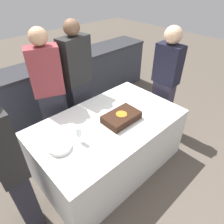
{
  "coord_description": "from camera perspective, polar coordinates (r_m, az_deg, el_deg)",
  "views": [
    {
      "loc": [
        -1.2,
        -1.35,
        2.16
      ],
      "look_at": [
        0.06,
        0.0,
        0.83
      ],
      "focal_mm": 32.0,
      "sensor_mm": 36.0,
      "label": 1
    }
  ],
  "objects": [
    {
      "name": "ground_plane",
      "position": [
        2.82,
        -0.9,
        -14.3
      ],
      "size": [
        14.0,
        14.0,
        0.0
      ],
      "primitive_type": "plane",
      "color": "brown"
    },
    {
      "name": "back_counter",
      "position": [
        3.61,
        -18.46,
        5.78
      ],
      "size": [
        4.4,
        0.58,
        0.92
      ],
      "color": "#333842",
      "rests_on": "ground_plane"
    },
    {
      "name": "dining_table",
      "position": [
        2.55,
        -0.98,
        -9.04
      ],
      "size": [
        1.75,
        1.05,
        0.73
      ],
      "color": "silver",
      "rests_on": "ground_plane"
    },
    {
      "name": "cake",
      "position": [
        2.29,
        2.69,
        -1.53
      ],
      "size": [
        0.46,
        0.31,
        0.1
      ],
      "color": "#B7B2AD",
      "rests_on": "dining_table"
    },
    {
      "name": "plate_stack",
      "position": [
        2.03,
        -14.75,
        -9.6
      ],
      "size": [
        0.23,
        0.23,
        0.04
      ],
      "color": "white",
      "rests_on": "dining_table"
    },
    {
      "name": "wine_glass",
      "position": [
        1.99,
        -9.42,
        -5.71
      ],
      "size": [
        0.06,
        0.06,
        0.19
      ],
      "color": "white",
      "rests_on": "dining_table"
    },
    {
      "name": "side_plate_near_cake",
      "position": [
        2.49,
        -1.58,
        0.8
      ],
      "size": [
        0.19,
        0.19,
        0.0
      ],
      "color": "white",
      "rests_on": "dining_table"
    },
    {
      "name": "side_plate_right_edge",
      "position": [
        2.73,
        7.4,
        3.9
      ],
      "size": [
        0.19,
        0.19,
        0.0
      ],
      "color": "white",
      "rests_on": "dining_table"
    },
    {
      "name": "person_cutting_cake",
      "position": [
        2.78,
        -9.74,
        7.96
      ],
      "size": [
        0.43,
        0.26,
        1.7
      ],
      "rotation": [
        0.0,
        0.0,
        -2.99
      ],
      "color": "#282833",
      "rests_on": "ground_plane"
    },
    {
      "name": "person_seated_left",
      "position": [
        1.88,
        -27.4,
        -13.72
      ],
      "size": [
        0.2,
        0.39,
        1.63
      ],
      "rotation": [
        0.0,
        0.0,
        1.57
      ],
      "color": "#282833",
      "rests_on": "ground_plane"
    },
    {
      "name": "person_seated_right",
      "position": [
        2.96,
        14.95,
        8.4
      ],
      "size": [
        0.23,
        0.35,
        1.61
      ],
      "rotation": [
        0.0,
        0.0,
        -1.57
      ],
      "color": "#383347",
      "rests_on": "ground_plane"
    },
    {
      "name": "person_standing_back",
      "position": [
        2.61,
        -17.23,
        4.72
      ],
      "size": [
        0.41,
        0.32,
        1.68
      ],
      "rotation": [
        0.0,
        0.0,
        2.76
      ],
      "color": "#282833",
      "rests_on": "ground_plane"
    }
  ]
}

